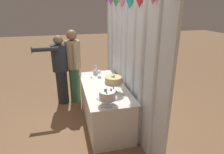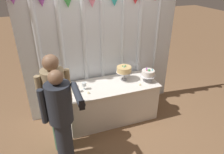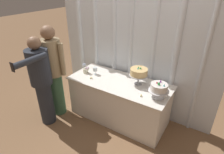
# 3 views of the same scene
# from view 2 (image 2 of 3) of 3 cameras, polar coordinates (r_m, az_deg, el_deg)

# --- Properties ---
(ground_plane) EXTENTS (24.00, 24.00, 0.00)m
(ground_plane) POSITION_cam_2_polar(r_m,az_deg,el_deg) (4.17, 0.26, -11.75)
(ground_plane) COLOR #846042
(draped_curtain) EXTENTS (2.99, 0.15, 2.57)m
(draped_curtain) POSITION_cam_2_polar(r_m,az_deg,el_deg) (3.94, -2.90, 8.08)
(draped_curtain) COLOR silver
(draped_curtain) RESTS_ON ground_plane
(cake_table) EXTENTS (1.73, 0.75, 0.75)m
(cake_table) POSITION_cam_2_polar(r_m,az_deg,el_deg) (4.02, -0.22, -6.76)
(cake_table) COLOR white
(cake_table) RESTS_ON ground_plane
(cake_display_nearleft) EXTENTS (0.31, 0.31, 0.31)m
(cake_display_nearleft) POSITION_cam_2_polar(r_m,az_deg,el_deg) (3.91, 3.36, 2.00)
(cake_display_nearleft) COLOR #B2B2B7
(cake_display_nearleft) RESTS_ON cake_table
(cake_display_nearright) EXTENTS (0.29, 0.29, 0.27)m
(cake_display_nearright) POSITION_cam_2_polar(r_m,az_deg,el_deg) (3.94, 9.97, 0.93)
(cake_display_nearright) COLOR silver
(cake_display_nearright) RESTS_ON cake_table
(wine_glass) EXTENTS (0.08, 0.08, 0.13)m
(wine_glass) POSITION_cam_2_polar(r_m,az_deg,el_deg) (3.66, -7.75, -2.08)
(wine_glass) COLOR silver
(wine_glass) RESTS_ON cake_table
(flower_vase) EXTENTS (0.15, 0.10, 0.17)m
(flower_vase) POSITION_cam_2_polar(r_m,az_deg,el_deg) (3.61, -10.30, -3.27)
(flower_vase) COLOR beige
(flower_vase) RESTS_ON cake_table
(tealight_far_left) EXTENTS (0.05, 0.05, 0.04)m
(tealight_far_left) POSITION_cam_2_polar(r_m,az_deg,el_deg) (3.57, -6.49, -4.43)
(tealight_far_left) COLOR beige
(tealight_far_left) RESTS_ON cake_table
(tealight_near_left) EXTENTS (0.04, 0.04, 0.04)m
(tealight_near_left) POSITION_cam_2_polar(r_m,az_deg,el_deg) (3.83, 7.75, -2.15)
(tealight_near_left) COLOR beige
(tealight_near_left) RESTS_ON cake_table
(guest_man_pink_jacket) EXTENTS (0.49, 0.38, 1.65)m
(guest_man_pink_jacket) POSITION_cam_2_polar(r_m,az_deg,el_deg) (3.18, -15.18, -6.58)
(guest_man_pink_jacket) COLOR #3D6B4C
(guest_man_pink_jacket) RESTS_ON ground_plane
(guest_girl_blue_dress) EXTENTS (0.51, 0.68, 1.55)m
(guest_girl_blue_dress) POSITION_cam_2_polar(r_m,az_deg,el_deg) (2.97, -13.92, -10.51)
(guest_girl_blue_dress) COLOR #282D38
(guest_girl_blue_dress) RESTS_ON ground_plane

